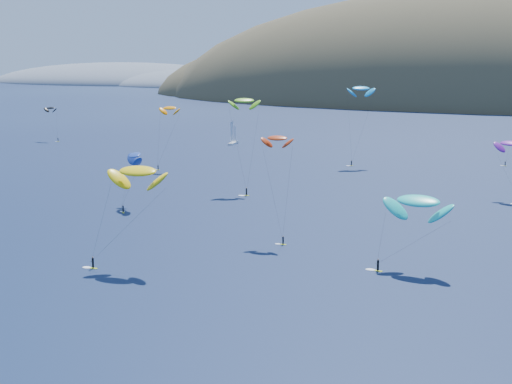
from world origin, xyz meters
name	(u,v)px	position (x,y,z in m)	size (l,w,h in m)	color
headland	(141,85)	(-445.26, 750.08, -3.36)	(460.00, 250.00, 60.00)	slate
sailboat	(233,142)	(-56.16, 215.12, 0.92)	(8.94, 7.69, 10.92)	white
kitesurfer_1	(170,108)	(-47.40, 149.00, 20.00)	(7.79, 7.01, 22.16)	#D6E819
kitesurfer_2	(138,171)	(3.13, 51.66, 17.01)	(12.42, 9.45, 20.13)	#D6E819
kitesurfer_3	(244,101)	(-9.58, 125.16, 24.80)	(9.94, 13.05, 27.24)	#D6E819
kitesurfer_4	(361,88)	(7.35, 183.57, 25.96)	(10.28, 10.47, 28.67)	#D6E819
kitesurfer_5	(418,201)	(49.58, 69.24, 12.11)	(12.73, 9.00, 15.46)	#D6E819
kitesurfer_6	(510,144)	(59.33, 141.15, 14.54)	(9.25, 11.57, 16.93)	#D6E819
kitesurfer_9	(277,139)	(18.88, 79.00, 20.64)	(7.44, 7.08, 22.52)	#D6E819
kitesurfer_10	(135,155)	(-25.42, 94.17, 12.73)	(9.23, 13.76, 15.24)	#D6E819
kitesurfer_12	(50,108)	(-135.08, 195.65, 14.17)	(9.16, 4.26, 15.99)	#D6E819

